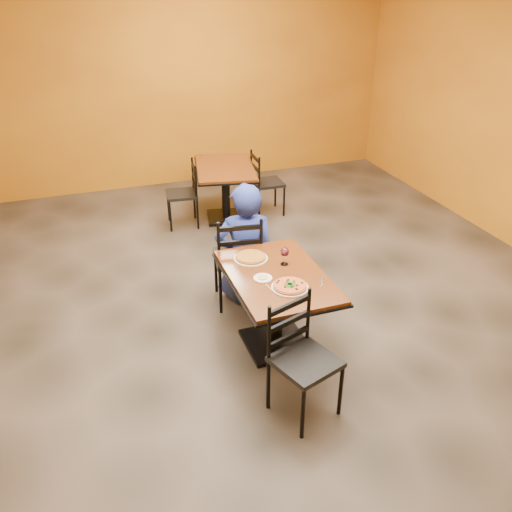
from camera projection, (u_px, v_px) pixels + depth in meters
name	position (u px, v px, depth m)	size (l,w,h in m)	color
floor	(257.00, 315.00, 5.44)	(7.00, 8.00, 0.01)	black
wall_back	(168.00, 87.00, 8.04)	(7.00, 0.01, 3.00)	#C07815
table_main	(277.00, 293.00, 4.76)	(0.83, 1.23, 0.75)	#652B10
table_second	(225.00, 181.00, 7.24)	(0.99, 1.28, 0.75)	#652B10
chair_main_near	(306.00, 362.00, 4.05)	(0.43, 0.43, 0.96)	black
chair_main_far	(237.00, 258.00, 5.45)	(0.45, 0.45, 1.00)	black
chair_second_left	(182.00, 194.00, 7.12)	(0.39, 0.39, 0.87)	black
chair_second_right	(268.00, 183.00, 7.47)	(0.40, 0.40, 0.88)	black
diner	(245.00, 242.00, 5.48)	(0.62, 0.41, 1.26)	navy
plate_main	(290.00, 287.00, 4.47)	(0.31, 0.31, 0.01)	white
pizza_main	(290.00, 286.00, 4.46)	(0.28, 0.28, 0.02)	#9A0D0B
plate_far	(251.00, 258.00, 4.91)	(0.31, 0.31, 0.01)	white
pizza_far	(251.00, 257.00, 4.90)	(0.28, 0.28, 0.02)	#B88F23
side_plate	(263.00, 278.00, 4.60)	(0.16, 0.16, 0.01)	white
dip	(263.00, 277.00, 4.60)	(0.09, 0.09, 0.01)	tan
wine_glass	(285.00, 255.00, 4.78)	(0.08, 0.08, 0.18)	white
fork	(271.00, 290.00, 4.45)	(0.01, 0.19, 0.00)	silver
knife	(322.00, 281.00, 4.57)	(0.01, 0.21, 0.00)	silver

